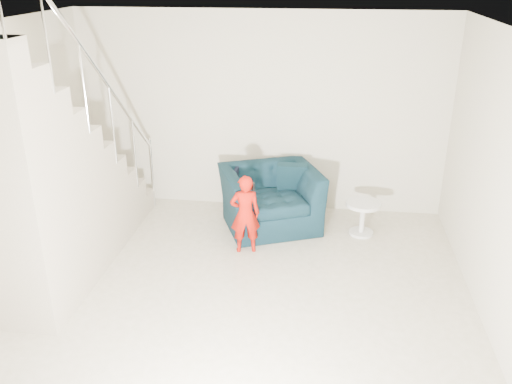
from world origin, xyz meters
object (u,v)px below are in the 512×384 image
Objects in this scene: toddler at (245,214)px; armchair at (271,198)px; side_table at (363,213)px; staircase at (47,197)px.

armchair is at bearing -119.97° from toddler.
side_table is at bearing -168.74° from toddler.
toddler is at bearing -129.71° from armchair.
side_table is at bearing -27.25° from armchair.
toddler is 2.21m from staircase.
toddler is at bearing -155.66° from side_table.
toddler is (-0.22, -0.73, 0.10)m from armchair.
side_table is at bearing 23.09° from staircase.
side_table is 0.12× the size of staircase.
staircase is at bearing 9.11° from toddler.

